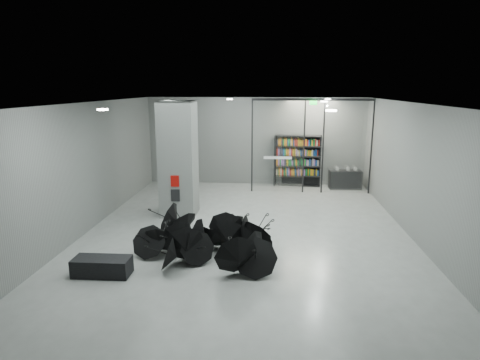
# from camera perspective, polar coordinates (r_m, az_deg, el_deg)

# --- Properties ---
(room) EXTENTS (14.00, 14.02, 4.01)m
(room) POSITION_cam_1_polar(r_m,az_deg,el_deg) (12.11, 0.86, 5.08)
(room) COLOR gray
(room) RESTS_ON ground
(column) EXTENTS (1.20, 1.20, 4.00)m
(column) POSITION_cam_1_polar(r_m,az_deg,el_deg) (14.57, -8.51, 2.89)
(column) COLOR slate
(column) RESTS_ON ground
(fire_cabinet) EXTENTS (0.28, 0.04, 0.38)m
(fire_cabinet) POSITION_cam_1_polar(r_m,az_deg,el_deg) (14.10, -8.99, -0.15)
(fire_cabinet) COLOR #A50A07
(fire_cabinet) RESTS_ON column
(info_panel) EXTENTS (0.30, 0.03, 0.42)m
(info_panel) POSITION_cam_1_polar(r_m,az_deg,el_deg) (14.22, -8.92, -2.11)
(info_panel) COLOR black
(info_panel) RESTS_ON column
(exit_sign) EXTENTS (0.30, 0.06, 0.15)m
(exit_sign) POSITION_cam_1_polar(r_m,az_deg,el_deg) (17.37, 10.09, 10.45)
(exit_sign) COLOR #0CE533
(exit_sign) RESTS_ON room
(glass_partition) EXTENTS (5.06, 0.08, 4.00)m
(glass_partition) POSITION_cam_1_polar(r_m,az_deg,el_deg) (17.70, 9.80, 5.18)
(glass_partition) COLOR silver
(glass_partition) RESTS_ON ground
(bench) EXTENTS (1.37, 0.60, 0.44)m
(bench) POSITION_cam_1_polar(r_m,az_deg,el_deg) (10.72, -18.52, -11.27)
(bench) COLOR black
(bench) RESTS_ON ground
(bookshelf) EXTENTS (2.14, 0.66, 2.32)m
(bookshelf) POSITION_cam_1_polar(r_m,az_deg,el_deg) (19.05, 7.95, 2.66)
(bookshelf) COLOR black
(bookshelf) RESTS_ON ground
(shop_counter) EXTENTS (1.44, 0.67, 0.84)m
(shop_counter) POSITION_cam_1_polar(r_m,az_deg,el_deg) (18.99, 14.31, 0.07)
(shop_counter) COLOR black
(shop_counter) RESTS_ON ground
(umbrella_cluster) EXTENTS (4.11, 4.09, 1.29)m
(umbrella_cluster) POSITION_cam_1_polar(r_m,az_deg,el_deg) (11.30, -3.81, -8.81)
(umbrella_cluster) COLOR black
(umbrella_cluster) RESTS_ON ground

